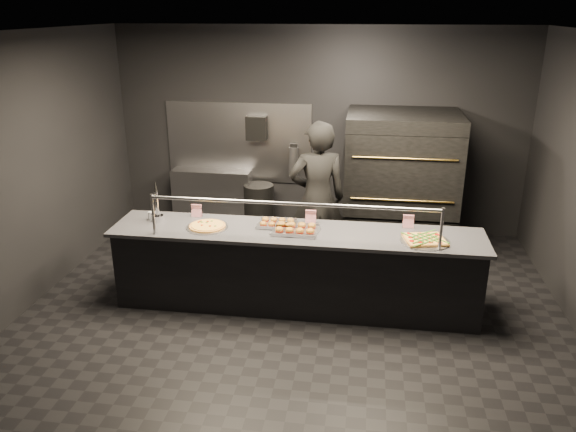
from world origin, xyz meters
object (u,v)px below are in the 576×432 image
Objects in this scene: pizza_oven at (400,181)px; worker at (317,198)px; towel_dispenser at (257,128)px; service_counter at (296,268)px; round_pizza at (207,226)px; trash_bin at (259,208)px; square_pizza at (425,240)px; prep_shelf at (213,198)px; fire_extinguisher at (294,161)px; slider_tray_b at (296,229)px; slider_tray_a at (277,223)px; beer_tap at (157,210)px.

worker is at bearing -138.76° from pizza_oven.
towel_dispenser is at bearing 166.86° from pizza_oven.
round_pizza is at bearing -177.55° from service_counter.
towel_dispenser is 1.20m from trash_bin.
prep_shelf is at bearing 140.82° from square_pizza.
fire_extinguisher is at bearing 1.04° from towel_dispenser.
trash_bin is 1.67m from worker.
slider_tray_b is at bearing -69.51° from towel_dispenser.
fire_extinguisher is at bearing 98.23° from slider_tray_b.
round_pizza is at bearing -93.68° from trash_bin.
slider_tray_b is (0.35, -2.42, -0.11)m from fire_extinguisher.
towel_dispenser is 1.85m from worker.
trash_bin is at bearing 111.28° from service_counter.
prep_shelf is 2.25× the size of slider_tray_b.
pizza_oven reaches higher than slider_tray_b.
slider_tray_b reaches higher than slider_tray_a.
beer_tap is at bearing 12.87° from worker.
square_pizza is (2.97, -0.17, -0.12)m from beer_tap.
slider_tray_b is at bearing 176.48° from square_pizza.
square_pizza is 3.22m from trash_bin.
square_pizza reaches higher than round_pizza.
prep_shelf is 2.58× the size of round_pizza.
fire_extinguisher is 0.68× the size of trash_bin.
slider_tray_b is at bearing -55.62° from prep_shelf.
pizza_oven is 3.59× the size of slider_tray_b.
slider_tray_a is 0.85× the size of slider_tray_b.
trash_bin is (-0.50, -0.23, -0.69)m from fire_extinguisher.
prep_shelf is 2.33m from beer_tap.
pizza_oven is 2.15m from trash_bin.
prep_shelf is at bearing 124.38° from slider_tray_b.
square_pizza is at bearing -4.23° from service_counter.
service_counter is 7.97× the size of square_pizza.
slider_tray_a is 0.28m from slider_tray_b.
square_pizza is at bearing -1.44° from round_pizza.
beer_tap is at bearing -90.00° from prep_shelf.
slider_tray_b is (1.60, -0.09, -0.11)m from beer_tap.
trash_bin is at bearing 106.77° from slider_tray_a.
fire_extinguisher is (-1.55, 0.50, 0.09)m from pizza_oven.
round_pizza is (0.61, -2.36, 0.49)m from prep_shelf.
slider_tray_b is at bearing 1.45° from round_pizza.
square_pizza is at bearing -45.69° from trash_bin.
service_counter is 9.10× the size of slider_tray_a.
service_counter is 8.80× the size of round_pizza.
pizza_oven reaches higher than square_pizza.
round_pizza is at bearing -138.40° from pizza_oven.
slider_tray_a is at bearing -57.96° from prep_shelf.
slider_tray_b is at bearing 67.40° from worker.
round_pizza is at bearing -75.47° from prep_shelf.
round_pizza is at bearing -92.07° from towel_dispenser.
slider_tray_a is (-1.43, -1.77, -0.02)m from pizza_oven.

